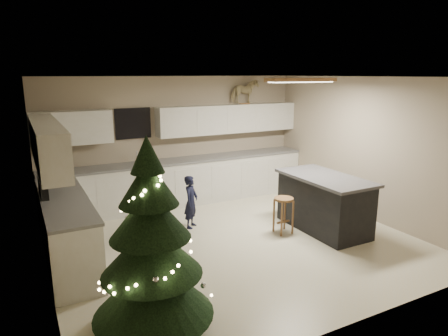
{
  "coord_description": "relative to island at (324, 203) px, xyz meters",
  "views": [
    {
      "loc": [
        -2.93,
        -5.25,
        2.65
      ],
      "look_at": [
        0.0,
        0.35,
        1.15
      ],
      "focal_mm": 32.0,
      "sensor_mm": 36.0,
      "label": 1
    }
  ],
  "objects": [
    {
      "name": "ground_plane",
      "position": [
        -1.64,
        0.24,
        -0.48
      ],
      "size": [
        5.5,
        5.5,
        0.0
      ],
      "primitive_type": "plane",
      "color": "beige"
    },
    {
      "name": "bar_stool",
      "position": [
        -0.71,
        0.19,
        -0.01
      ],
      "size": [
        0.32,
        0.32,
        0.62
      ],
      "rotation": [
        0.0,
        0.0,
        -0.15
      ],
      "color": "brown",
      "rests_on": "ground_plane"
    },
    {
      "name": "toddler",
      "position": [
        -2.0,
        1.14,
        -0.01
      ],
      "size": [
        0.4,
        0.4,
        0.93
      ],
      "primitive_type": "imported",
      "rotation": [
        0.0,
        0.0,
        0.8
      ],
      "color": "black",
      "rests_on": "ground_plane"
    },
    {
      "name": "room_shell",
      "position": [
        -1.61,
        0.24,
        1.27
      ],
      "size": [
        5.52,
        5.02,
        2.61
      ],
      "color": "gray",
      "rests_on": "ground_plane"
    },
    {
      "name": "christmas_tree",
      "position": [
        -3.49,
        -1.36,
        0.38
      ],
      "size": [
        1.31,
        1.26,
        2.09
      ],
      "rotation": [
        0.0,
        0.0,
        -0.2
      ],
      "color": "#3F2816",
      "rests_on": "ground_plane"
    },
    {
      "name": "island",
      "position": [
        0.0,
        0.0,
        0.0
      ],
      "size": [
        0.9,
        1.7,
        0.95
      ],
      "color": "black",
      "rests_on": "ground_plane"
    },
    {
      "name": "cabinetry",
      "position": [
        -2.55,
        1.89,
        0.28
      ],
      "size": [
        5.5,
        3.2,
        2.0
      ],
      "color": "silver",
      "rests_on": "ground_plane"
    },
    {
      "name": "rocking_horse",
      "position": [
        -0.1,
        2.57,
        1.79
      ],
      "size": [
        0.61,
        0.3,
        0.52
      ],
      "rotation": [
        0.0,
        0.0,
        1.63
      ],
      "color": "brown",
      "rests_on": "cabinetry"
    }
  ]
}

